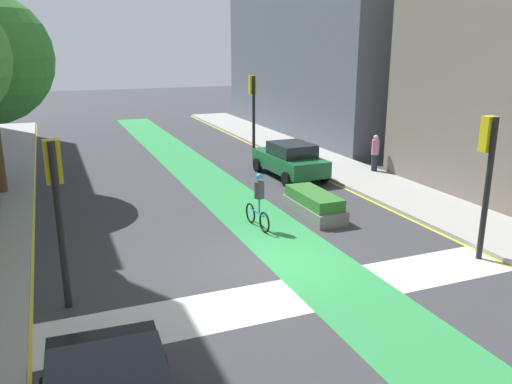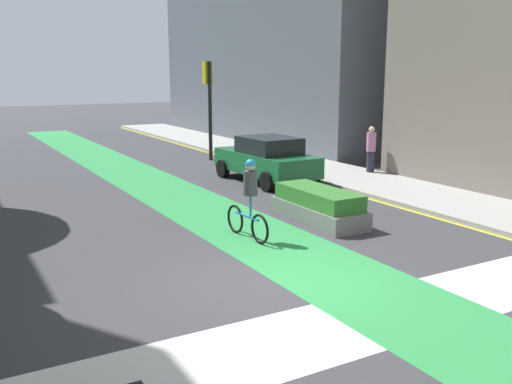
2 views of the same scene
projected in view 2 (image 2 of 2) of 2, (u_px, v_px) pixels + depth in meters
ground_plane at (280, 282)px, 10.29m from camera, size 120.00×120.00×0.00m
bike_lane_paint at (330, 272)px, 10.83m from camera, size 2.40×60.00×0.01m
crosswalk_band at (351, 324)px, 8.59m from camera, size 12.00×1.80×0.01m
curb_stripe_right at (499, 236)px, 13.20m from camera, size 0.16×60.00×0.01m
traffic_signal_far_right at (209, 91)px, 24.06m from camera, size 0.35×0.52×4.17m
car_green_right_far at (267, 159)px, 19.58m from camera, size 2.16×4.27×1.57m
cyclist_in_lane at (249, 198)px, 12.76m from camera, size 0.32×1.73×1.86m
pedestrian_sidewalk_right_a at (371, 149)px, 20.60m from camera, size 0.34×0.34×1.66m
median_planter at (318, 206)px, 14.41m from camera, size 1.10×2.88×0.85m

